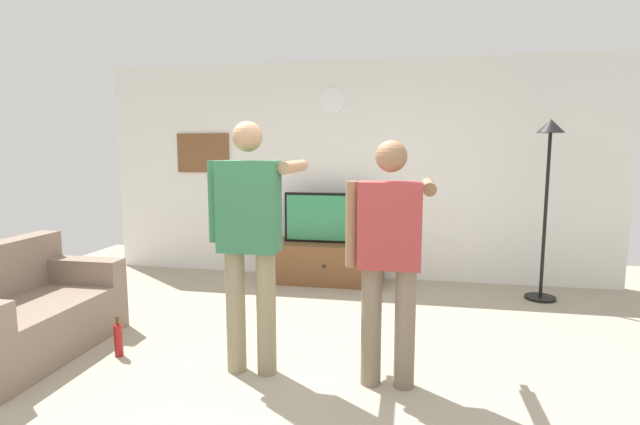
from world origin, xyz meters
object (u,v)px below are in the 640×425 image
at_px(floor_lamp, 548,172).
at_px(beverage_bottle, 119,340).
at_px(tv_stand, 328,263).
at_px(television, 329,218).
at_px(person_standing_nearer_couch, 390,250).
at_px(person_standing_nearer_lamp, 250,233).
at_px(framed_picture, 203,153).
at_px(wall_clock, 332,101).
at_px(side_couch, 19,315).

bearing_deg(floor_lamp, beverage_bottle, -149.23).
xyz_separation_m(tv_stand, floor_lamp, (2.39, -0.23, 1.14)).
height_order(television, person_standing_nearer_couch, person_standing_nearer_couch).
distance_m(tv_stand, person_standing_nearer_lamp, 2.58).
distance_m(tv_stand, person_standing_nearer_couch, 2.70).
bearing_deg(person_standing_nearer_lamp, framed_picture, 120.04).
bearing_deg(tv_stand, wall_clock, 90.00).
relative_size(framed_picture, person_standing_nearer_couch, 0.43).
bearing_deg(side_couch, beverage_bottle, 8.01).
xyz_separation_m(television, wall_clock, (0.00, 0.24, 1.42)).
bearing_deg(side_couch, framed_picture, 83.54).
relative_size(wall_clock, side_couch, 0.22).
relative_size(person_standing_nearer_lamp, beverage_bottle, 5.59).
xyz_separation_m(person_standing_nearer_lamp, beverage_bottle, (-1.12, 0.04, -0.90)).
xyz_separation_m(framed_picture, beverage_bottle, (0.47, -2.70, -1.44)).
relative_size(framed_picture, side_couch, 0.49).
relative_size(wall_clock, framed_picture, 0.45).
distance_m(television, person_standing_nearer_lamp, 2.51).
xyz_separation_m(tv_stand, person_standing_nearer_couch, (0.85, -2.46, 0.71)).
distance_m(television, person_standing_nearer_couch, 2.65).
relative_size(person_standing_nearer_couch, side_couch, 1.16).
xyz_separation_m(television, framed_picture, (-1.72, 0.25, 0.78)).
bearing_deg(television, person_standing_nearer_lamp, -93.12).
distance_m(floor_lamp, side_couch, 5.10).
bearing_deg(beverage_bottle, framed_picture, 99.82).
distance_m(tv_stand, beverage_bottle, 2.71).
bearing_deg(wall_clock, person_standing_nearer_couch, -72.86).
height_order(person_standing_nearer_lamp, beverage_bottle, person_standing_nearer_lamp).
bearing_deg(side_couch, floor_lamp, 27.24).
distance_m(side_couch, beverage_bottle, 0.81).
distance_m(person_standing_nearer_couch, beverage_bottle, 2.26).
bearing_deg(floor_lamp, framed_picture, 172.71).
bearing_deg(television, beverage_bottle, -117.11).
bearing_deg(framed_picture, television, -8.22).
distance_m(television, wall_clock, 1.45).
height_order(tv_stand, beverage_bottle, tv_stand).
xyz_separation_m(wall_clock, side_couch, (-2.04, -2.80, -1.89)).
xyz_separation_m(side_couch, beverage_bottle, (0.79, 0.11, -0.19)).
height_order(wall_clock, side_couch, wall_clock).
relative_size(person_standing_nearer_lamp, person_standing_nearer_couch, 1.08).
bearing_deg(framed_picture, person_standing_nearer_lamp, -59.96).
relative_size(television, side_couch, 0.75).
relative_size(floor_lamp, person_standing_nearer_lamp, 1.07).
height_order(wall_clock, beverage_bottle, wall_clock).
relative_size(framed_picture, beverage_bottle, 2.21).
bearing_deg(tv_stand, framed_picture, 170.28).
xyz_separation_m(wall_clock, floor_lamp, (2.39, -0.52, -0.83)).
xyz_separation_m(tv_stand, television, (-0.00, 0.05, 0.55)).
relative_size(tv_stand, person_standing_nearer_lamp, 0.74).
height_order(television, wall_clock, wall_clock).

